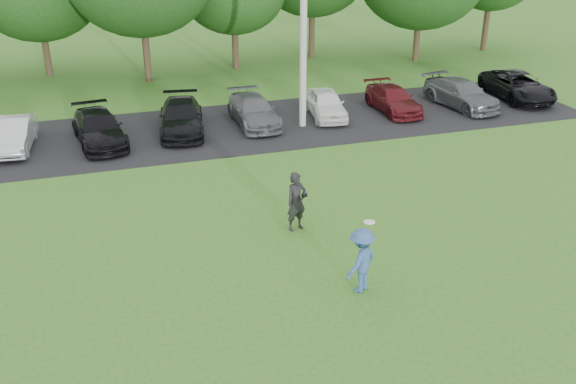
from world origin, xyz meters
name	(u,v)px	position (x,y,z in m)	size (l,w,h in m)	color
ground	(331,299)	(0.00, 0.00, 0.00)	(100.00, 100.00, 0.00)	#2B6A1E
parking_lot	(220,129)	(0.00, 13.00, 0.01)	(32.00, 6.50, 0.03)	black
frisbee_player	(361,260)	(0.81, 0.16, 0.84)	(1.25, 1.14, 2.03)	#335790
camera_bystander	(296,201)	(0.30, 3.66, 0.89)	(0.75, 0.60, 1.77)	black
parked_cars	(249,112)	(1.23, 12.98, 0.63)	(31.02, 4.88, 1.26)	black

